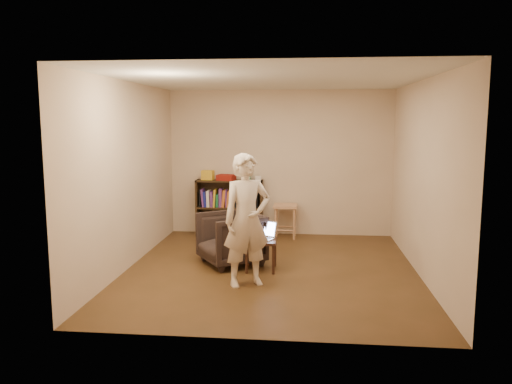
# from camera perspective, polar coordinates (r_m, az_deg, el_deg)

# --- Properties ---
(floor) EXTENTS (4.50, 4.50, 0.00)m
(floor) POSITION_cam_1_polar(r_m,az_deg,el_deg) (7.04, 1.71, -8.86)
(floor) COLOR #422D15
(floor) RESTS_ON ground
(ceiling) EXTENTS (4.50, 4.50, 0.00)m
(ceiling) POSITION_cam_1_polar(r_m,az_deg,el_deg) (6.75, 1.81, 12.74)
(ceiling) COLOR silver
(ceiling) RESTS_ON wall_back
(wall_back) EXTENTS (4.00, 0.00, 4.00)m
(wall_back) POSITION_cam_1_polar(r_m,az_deg,el_deg) (9.01, 2.77, 3.32)
(wall_back) COLOR beige
(wall_back) RESTS_ON floor
(wall_left) EXTENTS (0.00, 4.50, 4.50)m
(wall_left) POSITION_cam_1_polar(r_m,az_deg,el_deg) (7.19, -14.35, 1.84)
(wall_left) COLOR beige
(wall_left) RESTS_ON floor
(wall_right) EXTENTS (0.00, 4.50, 4.50)m
(wall_right) POSITION_cam_1_polar(r_m,az_deg,el_deg) (6.93, 18.50, 1.44)
(wall_right) COLOR beige
(wall_right) RESTS_ON floor
(bookshelf) EXTENTS (1.20, 0.30, 1.00)m
(bookshelf) POSITION_cam_1_polar(r_m,az_deg,el_deg) (9.06, -3.03, -2.14)
(bookshelf) COLOR black
(bookshelf) RESTS_ON floor
(box_yellow) EXTENTS (0.22, 0.18, 0.17)m
(box_yellow) POSITION_cam_1_polar(r_m,az_deg,el_deg) (9.04, -5.53, 1.94)
(box_yellow) COLOR gold
(box_yellow) RESTS_ON bookshelf
(red_cloth) EXTENTS (0.35, 0.29, 0.10)m
(red_cloth) POSITION_cam_1_polar(r_m,az_deg,el_deg) (8.94, -3.43, 1.67)
(red_cloth) COLOR maroon
(red_cloth) RESTS_ON bookshelf
(box_green) EXTENTS (0.15, 0.15, 0.13)m
(box_green) POSITION_cam_1_polar(r_m,az_deg,el_deg) (8.94, -1.07, 1.77)
(box_green) COLOR #1B683F
(box_green) RESTS_ON bookshelf
(box_white) EXTENTS (0.12, 0.12, 0.08)m
(box_white) POSITION_cam_1_polar(r_m,az_deg,el_deg) (8.88, 0.23, 1.57)
(box_white) COLOR white
(box_white) RESTS_ON bookshelf
(stool) EXTENTS (0.41, 0.41, 0.59)m
(stool) POSITION_cam_1_polar(r_m,az_deg,el_deg) (8.81, 3.36, -2.19)
(stool) COLOR #A16F4E
(stool) RESTS_ON floor
(armchair) EXTENTS (1.13, 1.12, 0.75)m
(armchair) POSITION_cam_1_polar(r_m,az_deg,el_deg) (7.23, -2.88, -5.32)
(armchair) COLOR #2C201D
(armchair) RESTS_ON floor
(side_table) EXTENTS (0.42, 0.42, 0.43)m
(side_table) POSITION_cam_1_polar(r_m,az_deg,el_deg) (6.93, 0.58, -6.05)
(side_table) COLOR black
(side_table) RESTS_ON floor
(laptop) EXTENTS (0.43, 0.42, 0.24)m
(laptop) POSITION_cam_1_polar(r_m,az_deg,el_deg) (6.96, 0.78, -4.88)
(laptop) COLOR silver
(laptop) RESTS_ON side_table
(person) EXTENTS (0.72, 0.63, 1.66)m
(person) POSITION_cam_1_polar(r_m,az_deg,el_deg) (6.21, -1.05, -3.25)
(person) COLOR beige
(person) RESTS_ON floor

